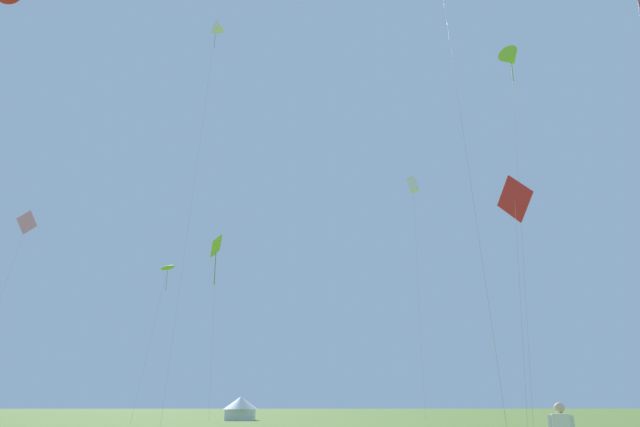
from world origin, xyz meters
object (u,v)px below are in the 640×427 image
object	(u,v)px
kite_lime_diamond	(216,248)
kite_pink_diamond	(26,224)
kite_lime_delta	(511,59)
kite_lime_parafoil	(168,268)
kite_red_diamond	(515,200)
kite_white_delta	(215,30)
kite_white_box	(413,185)
festival_tent_center	(241,407)

from	to	relation	value
kite_lime_diamond	kite_pink_diamond	xyz separation A→B (m)	(-16.00, -11.13, -0.74)
kite_lime_delta	kite_lime_parafoil	bearing A→B (deg)	143.90
kite_lime_diamond	kite_red_diamond	bearing A→B (deg)	-56.61
kite_lime_diamond	kite_lime_parafoil	distance (m)	9.69
kite_white_delta	kite_red_diamond	world-z (taller)	kite_white_delta
kite_pink_diamond	kite_white_box	bearing A→B (deg)	16.25
kite_white_box	kite_lime_parafoil	world-z (taller)	kite_white_box
kite_red_diamond	festival_tent_center	size ratio (longest dim) A/B	3.77
kite_pink_diamond	kite_white_delta	size ratio (longest dim) A/B	0.49
kite_pink_diamond	kite_lime_delta	world-z (taller)	kite_lime_delta
kite_lime_diamond	kite_lime_delta	xyz separation A→B (m)	(24.45, -28.34, 6.48)
kite_lime_diamond	kite_white_delta	distance (m)	23.46
kite_white_delta	kite_white_box	bearing A→B (deg)	30.76
kite_lime_diamond	kite_red_diamond	distance (m)	39.98
kite_red_diamond	kite_white_delta	bearing A→B (deg)	136.34
kite_lime_diamond	kite_white_delta	xyz separation A→B (m)	(0.70, -12.93, 19.56)
kite_pink_diamond	kite_lime_diamond	bearing A→B (deg)	34.82
kite_white_delta	festival_tent_center	bearing A→B (deg)	79.94
kite_lime_delta	festival_tent_center	size ratio (longest dim) A/B	6.91
kite_lime_diamond	kite_lime_delta	distance (m)	37.98
kite_pink_diamond	kite_red_diamond	bearing A→B (deg)	-30.11
kite_lime_diamond	kite_white_delta	world-z (taller)	kite_white_delta
kite_lime_parafoil	festival_tent_center	world-z (taller)	kite_lime_parafoil
kite_pink_diamond	kite_lime_delta	bearing A→B (deg)	-23.05
kite_lime_parafoil	kite_lime_delta	xyz separation A→B (m)	(27.74, -20.23, 10.64)
kite_lime_diamond	kite_lime_delta	world-z (taller)	kite_lime_delta
kite_white_delta	kite_lime_delta	bearing A→B (deg)	-32.98
kite_lime_diamond	kite_lime_parafoil	xyz separation A→B (m)	(-3.29, -8.11, -4.15)
kite_white_delta	kite_lime_parafoil	world-z (taller)	kite_white_delta
kite_red_diamond	kite_lime_parafoil	distance (m)	35.38
kite_white_box	festival_tent_center	distance (m)	31.56
kite_red_diamond	kite_pink_diamond	bearing A→B (deg)	149.89
kite_white_delta	kite_lime_diamond	bearing A→B (deg)	93.11
kite_lime_diamond	kite_lime_parafoil	bearing A→B (deg)	-112.07
kite_lime_diamond	kite_red_diamond	xyz separation A→B (m)	(21.78, -33.04, -5.75)
kite_red_diamond	kite_white_box	size ratio (longest dim) A/B	0.51
kite_white_box	kite_lime_delta	size ratio (longest dim) A/B	1.06
kite_pink_diamond	kite_white_delta	bearing A→B (deg)	-6.15
kite_pink_diamond	festival_tent_center	distance (m)	28.26
kite_red_diamond	kite_lime_delta	size ratio (longest dim) A/B	0.55
kite_pink_diamond	kite_lime_delta	distance (m)	44.54
kite_white_box	kite_pink_diamond	bearing A→B (deg)	-163.75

